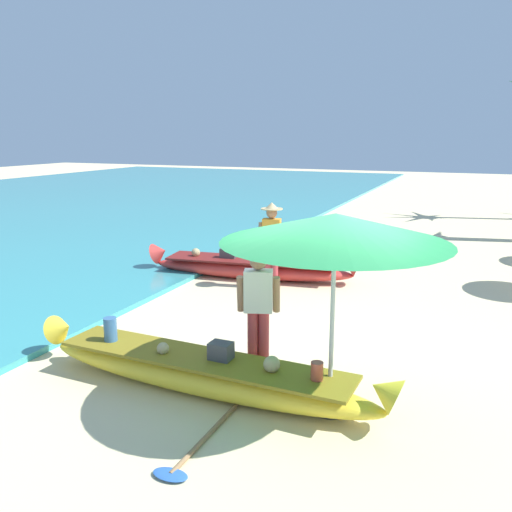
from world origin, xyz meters
name	(u,v)px	position (x,y,z in m)	size (l,w,h in m)	color
ground_plane	(316,385)	(0.00, 0.00, 0.00)	(80.00, 80.00, 0.00)	beige
boat_yellow_foreground	(202,372)	(-1.26, -0.72, 0.25)	(4.89, 0.85, 0.76)	yellow
boat_red_midground	(251,267)	(-2.82, 4.43, 0.24)	(4.81, 1.37, 0.73)	red
person_vendor_hatted	(272,239)	(-2.13, 3.89, 1.03)	(0.58, 0.44, 1.78)	#B2383D
person_tourist_customer	(258,308)	(-0.77, -0.08, 0.95)	(0.58, 0.36, 1.68)	#B2383D
patio_umbrella_large	(335,229)	(0.33, -0.60, 2.14)	(2.48, 2.48, 2.30)	#B7B7BC
paddle	(196,447)	(-0.70, -1.87, 0.03)	(0.36, 1.64, 0.05)	#8E6B47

